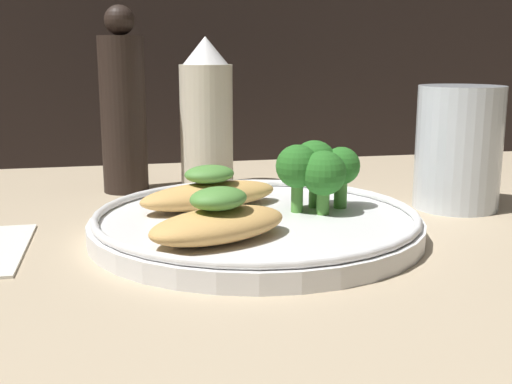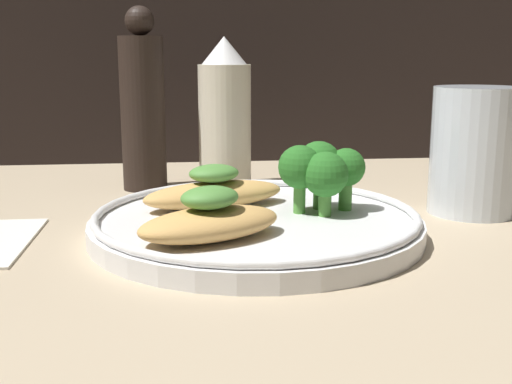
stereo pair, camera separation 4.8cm
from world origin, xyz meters
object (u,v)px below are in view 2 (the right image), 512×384
(plate, at_px, (256,223))
(broccoli_bunch, at_px, (321,169))
(drinking_glass, at_px, (475,151))
(pepper_grinder, at_px, (143,107))
(sauce_bottle, at_px, (225,117))

(plate, height_order, broccoli_bunch, broccoli_bunch)
(plate, height_order, drinking_glass, drinking_glass)
(plate, height_order, pepper_grinder, pepper_grinder)
(pepper_grinder, bearing_deg, broccoli_bunch, -49.50)
(plate, bearing_deg, drinking_glass, 14.80)
(broccoli_bunch, distance_m, drinking_glass, 0.15)
(sauce_bottle, relative_size, pepper_grinder, 0.84)
(pepper_grinder, xyz_separation_m, drinking_glass, (0.29, -0.13, -0.03))
(broccoli_bunch, height_order, sauce_bottle, sauce_bottle)
(plate, bearing_deg, sauce_bottle, 93.67)
(plate, xyz_separation_m, sauce_bottle, (-0.01, 0.18, 0.06))
(drinking_glass, bearing_deg, plate, -165.20)
(sauce_bottle, height_order, drinking_glass, sauce_bottle)
(plate, xyz_separation_m, broccoli_bunch, (0.05, 0.01, 0.04))
(sauce_bottle, xyz_separation_m, drinking_glass, (0.21, -0.13, -0.02))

